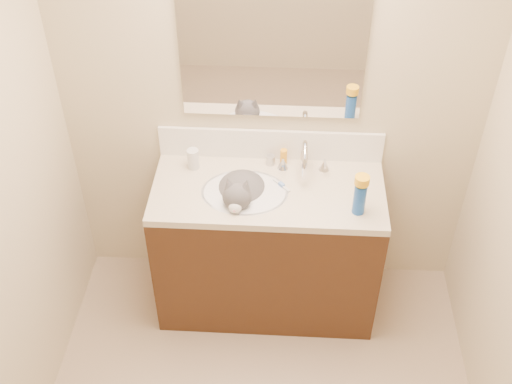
# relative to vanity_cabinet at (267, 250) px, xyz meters

# --- Properties ---
(room_shell) EXTENTS (2.24, 2.54, 2.52)m
(room_shell) POSITION_rel_vanity_cabinet_xyz_m (0.00, -0.97, 1.08)
(room_shell) COLOR #C8B895
(room_shell) RESTS_ON ground
(vanity_cabinet) EXTENTS (1.20, 0.55, 0.82)m
(vanity_cabinet) POSITION_rel_vanity_cabinet_xyz_m (0.00, 0.00, 0.00)
(vanity_cabinet) COLOR #391F10
(vanity_cabinet) RESTS_ON ground
(counter_slab) EXTENTS (1.20, 0.55, 0.04)m
(counter_slab) POSITION_rel_vanity_cabinet_xyz_m (0.00, 0.00, 0.43)
(counter_slab) COLOR beige
(counter_slab) RESTS_ON vanity_cabinet
(basin) EXTENTS (0.45, 0.36, 0.14)m
(basin) POSITION_rel_vanity_cabinet_xyz_m (-0.12, -0.03, 0.38)
(basin) COLOR white
(basin) RESTS_ON vanity_cabinet
(faucet) EXTENTS (0.28, 0.20, 0.21)m
(faucet) POSITION_rel_vanity_cabinet_xyz_m (0.18, 0.14, 0.54)
(faucet) COLOR silver
(faucet) RESTS_ON counter_slab
(cat) EXTENTS (0.32, 0.40, 0.31)m
(cat) POSITION_rel_vanity_cabinet_xyz_m (-0.14, -0.01, 0.42)
(cat) COLOR #4B494B
(cat) RESTS_ON basin
(backsplash) EXTENTS (1.20, 0.02, 0.18)m
(backsplash) POSITION_rel_vanity_cabinet_xyz_m (0.00, 0.26, 0.54)
(backsplash) COLOR white
(backsplash) RESTS_ON counter_slab
(mirror) EXTENTS (0.90, 0.02, 0.80)m
(mirror) POSITION_rel_vanity_cabinet_xyz_m (0.00, 0.26, 1.13)
(mirror) COLOR white
(mirror) RESTS_ON room_shell
(pill_bottle) EXTENTS (0.07, 0.07, 0.11)m
(pill_bottle) POSITION_rel_vanity_cabinet_xyz_m (-0.41, 0.16, 0.51)
(pill_bottle) COLOR silver
(pill_bottle) RESTS_ON counter_slab
(pill_label) EXTENTS (0.07, 0.07, 0.04)m
(pill_label) POSITION_rel_vanity_cabinet_xyz_m (-0.41, 0.16, 0.49)
(pill_label) COLOR orange
(pill_label) RESTS_ON pill_bottle
(silver_jar) EXTENTS (0.05, 0.05, 0.05)m
(silver_jar) POSITION_rel_vanity_cabinet_xyz_m (0.00, 0.21, 0.48)
(silver_jar) COLOR #B7B7BC
(silver_jar) RESTS_ON counter_slab
(amber_bottle) EXTENTS (0.05, 0.05, 0.09)m
(amber_bottle) POSITION_rel_vanity_cabinet_xyz_m (0.07, 0.21, 0.50)
(amber_bottle) COLOR orange
(amber_bottle) RESTS_ON counter_slab
(toothbrush) EXTENTS (0.10, 0.10, 0.01)m
(toothbrush) POSITION_rel_vanity_cabinet_xyz_m (0.07, 0.03, 0.45)
(toothbrush) COLOR silver
(toothbrush) RESTS_ON counter_slab
(toothbrush_head) EXTENTS (0.04, 0.04, 0.02)m
(toothbrush_head) POSITION_rel_vanity_cabinet_xyz_m (0.07, 0.03, 0.46)
(toothbrush_head) COLOR #6892DD
(toothbrush_head) RESTS_ON counter_slab
(spray_can) EXTENTS (0.07, 0.07, 0.17)m
(spray_can) POSITION_rel_vanity_cabinet_xyz_m (0.45, -0.15, 0.53)
(spray_can) COLOR #184CAB
(spray_can) RESTS_ON counter_slab
(spray_cap) EXTENTS (0.09, 0.09, 0.04)m
(spray_cap) POSITION_rel_vanity_cabinet_xyz_m (0.45, -0.15, 0.65)
(spray_cap) COLOR yellow
(spray_cap) RESTS_ON spray_can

